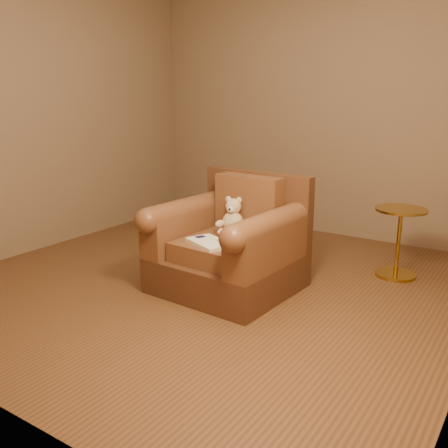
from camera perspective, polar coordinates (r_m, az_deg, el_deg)
The scene contains 6 objects.
floor at distance 4.23m, azimuth -1.53°, elevation -6.67°, with size 4.00×4.00×0.00m, color brown.
room at distance 3.94m, azimuth -1.71°, elevation 17.24°, with size 4.02×4.02×2.71m.
armchair at distance 4.02m, azimuth 0.78°, elevation -2.53°, with size 1.06×1.02×0.91m.
teddy_bear at distance 4.05m, azimuth 0.94°, elevation 0.53°, with size 0.22×0.25×0.31m.
guidebook at distance 3.77m, azimuth -1.70°, elevation -2.15°, with size 0.42×0.34×0.03m.
side_table at distance 4.52m, azimuth 19.33°, elevation -1.76°, with size 0.43×0.43×0.60m.
Camera 1 is at (2.26, -3.22, 1.55)m, focal length 40.00 mm.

